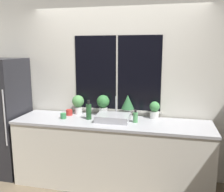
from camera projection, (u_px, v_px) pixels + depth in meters
The scene contains 13 objects.
wall_back at pixel (117, 87), 3.72m from camera, with size 8.00×0.09×2.70m.
wall_left at pixel (10, 77), 4.97m from camera, with size 0.06×7.00×2.70m.
counter at pixel (111, 153), 3.50m from camera, with size 2.70×0.69×0.94m.
refrigerator at pixel (2, 117), 3.83m from camera, with size 0.67×0.69×1.77m.
sink at pixel (113, 118), 3.42m from camera, with size 0.45×0.40×0.30m.
potted_plant_far_left at pixel (78, 103), 3.76m from camera, with size 0.18×0.18×0.29m.
potted_plant_center_left at pixel (103, 104), 3.68m from camera, with size 0.19×0.19×0.31m.
potted_plant_center_right at pixel (128, 104), 3.59m from camera, with size 0.19×0.19×0.32m.
potted_plant_far_right at pixel (155, 109), 3.52m from camera, with size 0.14×0.14×0.24m.
soap_bottle at pixel (135, 117), 3.34m from camera, with size 0.06×0.06×0.17m.
bottle_tall at pixel (89, 111), 3.48m from camera, with size 0.07×0.07×0.27m.
mug_red at pixel (69, 112), 3.71m from camera, with size 0.09×0.09×0.08m.
mug_green at pixel (63, 116), 3.53m from camera, with size 0.08×0.08×0.08m.
Camera 1 is at (0.75, -2.87, 1.92)m, focal length 40.00 mm.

